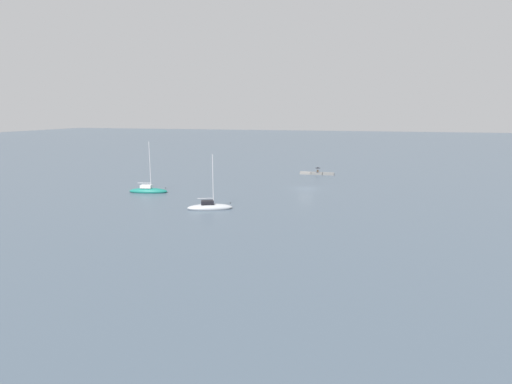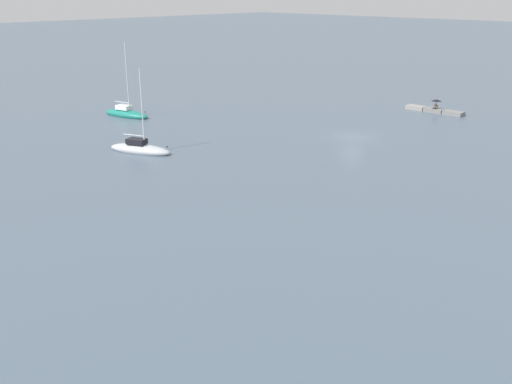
% 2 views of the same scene
% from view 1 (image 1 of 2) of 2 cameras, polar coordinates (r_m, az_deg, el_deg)
% --- Properties ---
extents(ground_plane, '(500.00, 500.00, 0.00)m').
position_cam_1_polar(ground_plane, '(78.26, 7.06, 0.44)').
color(ground_plane, '#475666').
extents(seawall_pier, '(8.04, 1.44, 0.54)m').
position_cam_1_polar(seawall_pier, '(96.70, 8.67, 2.63)').
color(seawall_pier, slate).
rests_on(seawall_pier, ground_plane).
extents(person_seated_brown_left, '(0.43, 0.63, 0.73)m').
position_cam_1_polar(person_seated_brown_left, '(96.50, 8.77, 2.93)').
color(person_seated_brown_left, '#1E2333').
rests_on(person_seated_brown_left, seawall_pier).
extents(umbrella_open_black, '(1.32, 1.32, 1.29)m').
position_cam_1_polar(umbrella_open_black, '(96.45, 8.79, 3.44)').
color(umbrella_open_black, black).
rests_on(umbrella_open_black, seawall_pier).
extents(sailboat_grey_near, '(7.12, 4.36, 8.78)m').
position_cam_1_polar(sailboat_grey_near, '(61.82, -6.60, -2.14)').
color(sailboat_grey_near, '#ADB2B7').
rests_on(sailboat_grey_near, ground_plane).
extents(sailboat_teal_mid, '(7.39, 3.41, 9.76)m').
position_cam_1_polar(sailboat_teal_mid, '(76.72, -15.09, 0.18)').
color(sailboat_teal_mid, '#197266').
rests_on(sailboat_teal_mid, ground_plane).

